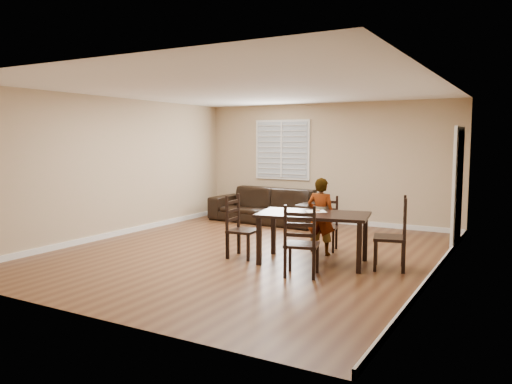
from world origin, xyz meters
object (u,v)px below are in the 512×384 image
dining_table (313,219)px  chair_near (326,225)px  child (321,216)px  sofa (267,205)px  donut (317,210)px  chair_right (399,237)px  chair_left (237,229)px  chair_far (300,245)px

dining_table → chair_near: bearing=90.0°
child → sofa: 3.34m
chair_near → donut: (0.18, -0.84, 0.38)m
chair_near → chair_right: bearing=-39.7°
chair_right → donut: 1.29m
child → chair_left: bearing=33.5°
chair_far → dining_table: bearing=-93.4°
dining_table → donut: donut is taller
donut → child: bearing=103.7°
dining_table → chair_left: (-1.24, -0.22, -0.23)m
chair_left → child: bearing=-58.2°
chair_right → sofa: (-3.65, 2.75, -0.10)m
chair_near → chair_right: chair_right is taller
child → donut: 0.44m
dining_table → chair_near: 1.07m
dining_table → chair_left: bearing=179.3°
chair_near → donut: 0.93m
dining_table → chair_far: (0.17, -0.86, -0.23)m
child → donut: size_ratio=13.20×
chair_left → donut: size_ratio=10.47×
chair_near → child: (0.08, -0.43, 0.22)m
chair_near → child: bearing=-90.3°
chair_left → child: (1.12, 0.81, 0.18)m
chair_near → chair_right: 1.63m
chair_far → chair_left: bearing=-39.1°
child → dining_table: bearing=98.6°
chair_near → sofa: chair_near is taller
chair_right → child: bearing=-118.1°
chair_left → chair_near: bearing=-43.9°
chair_far → sofa: 4.64m
dining_table → chair_near: (-0.20, 1.02, -0.27)m
chair_far → donut: 1.11m
chair_near → child: 0.49m
child → chair_right: bearing=163.5°
chair_far → chair_right: chair_right is taller
dining_table → chair_left: 1.28m
dining_table → chair_far: bearing=-89.4°
chair_far → child: size_ratio=0.79×
child → sofa: bearing=-48.6°
chair_near → sofa: size_ratio=0.35×
chair_right → dining_table: bearing=-92.7°
chair_near → chair_far: bearing=-90.1°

